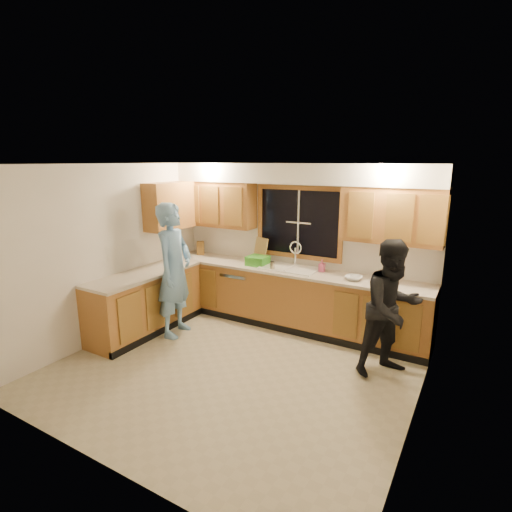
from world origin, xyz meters
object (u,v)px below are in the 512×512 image
at_px(woman, 392,308).
at_px(dish_crate, 258,261).
at_px(man, 174,270).
at_px(stove, 116,314).
at_px(bowl, 354,278).
at_px(soap_bottle, 322,266).
at_px(sink, 290,272).
at_px(knife_block, 201,248).
at_px(dishwasher, 243,292).

height_order(woman, dish_crate, woman).
height_order(man, dish_crate, man).
distance_m(stove, bowl, 3.35).
xyz_separation_m(woman, dish_crate, (-2.22, 0.66, 0.16)).
bearing_deg(soap_bottle, sink, -166.87).
relative_size(sink, soap_bottle, 4.70).
bearing_deg(bowl, stove, -148.27).
height_order(man, knife_block, man).
relative_size(dishwasher, woman, 0.49).
bearing_deg(bowl, sink, 175.42).
distance_m(sink, man, 1.74).
xyz_separation_m(man, bowl, (2.35, 1.04, -0.03)).
bearing_deg(woman, soap_bottle, 95.55).
bearing_deg(knife_block, woman, -46.47).
bearing_deg(bowl, woman, -43.23).
relative_size(woman, soap_bottle, 9.10).
relative_size(sink, man, 0.44).
xyz_separation_m(stove, man, (0.47, 0.71, 0.53)).
bearing_deg(dish_crate, bowl, -1.37).
height_order(stove, soap_bottle, soap_bottle).
bearing_deg(knife_block, dish_crate, -40.06).
relative_size(man, bowl, 8.30).
height_order(knife_block, soap_bottle, knife_block).
distance_m(dishwasher, stove, 2.04).
height_order(dishwasher, dish_crate, dish_crate).
bearing_deg(man, dishwasher, -35.52).
distance_m(man, dish_crate, 1.33).
height_order(dishwasher, bowl, bowl).
xyz_separation_m(woman, soap_bottle, (-1.20, 0.81, 0.18)).
bearing_deg(dishwasher, dish_crate, -5.53).
relative_size(sink, knife_block, 3.73).
xyz_separation_m(stove, knife_block, (0.01, 1.92, 0.59)).
xyz_separation_m(dishwasher, stove, (-0.95, -1.81, 0.04)).
distance_m(soap_bottle, bowl, 0.58).
height_order(woman, soap_bottle, woman).
bearing_deg(sink, bowl, -4.58).
bearing_deg(stove, sink, 45.39).
bearing_deg(dish_crate, soap_bottle, 8.66).
relative_size(sink, dish_crate, 2.77).
bearing_deg(soap_bottle, dishwasher, -174.59).
bearing_deg(man, dish_crate, -48.26).
bearing_deg(dish_crate, sink, 4.67).
relative_size(man, knife_block, 8.53).
bearing_deg(stove, soap_bottle, 40.39).
relative_size(dishwasher, stove, 0.91).
relative_size(dishwasher, man, 0.42).
distance_m(stove, man, 1.00).
height_order(dish_crate, bowl, dish_crate).
relative_size(woman, dish_crate, 5.36).
bearing_deg(woman, man, 137.47).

